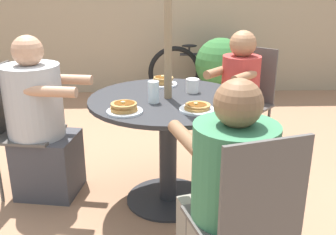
% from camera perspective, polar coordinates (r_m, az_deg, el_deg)
% --- Properties ---
extents(ground_plane, '(12.00, 12.00, 0.00)m').
position_cam_1_polar(ground_plane, '(2.88, 0.00, -11.76)').
color(ground_plane, '#9E7051').
extents(back_fence, '(10.00, 0.06, 1.87)m').
position_cam_1_polar(back_fence, '(5.34, -1.07, 13.54)').
color(back_fence, tan).
rests_on(back_fence, ground).
extents(patio_table, '(1.04, 1.04, 0.76)m').
position_cam_1_polar(patio_table, '(2.63, 0.00, -1.07)').
color(patio_table, '#28282B').
rests_on(patio_table, ground).
extents(umbrella_pole, '(0.05, 0.05, 2.17)m').
position_cam_1_polar(umbrella_pole, '(2.50, 0.00, 10.05)').
color(umbrella_pole, '#846B4C').
rests_on(umbrella_pole, ground).
extents(patio_chair_north, '(0.46, 0.46, 0.94)m').
position_cam_1_polar(patio_chair_north, '(2.98, -21.14, -0.74)').
color(patio_chair_north, '#514C47').
rests_on(patio_chair_north, ground).
extents(diner_north, '(0.60, 0.46, 1.15)m').
position_cam_1_polar(diner_north, '(2.90, -18.01, -1.23)').
color(diner_north, '#3D3D42').
rests_on(diner_north, ground).
extents(patio_chair_east, '(0.50, 0.50, 0.94)m').
position_cam_1_polar(patio_chair_east, '(1.77, 11.55, -14.14)').
color(patio_chair_east, '#514C47').
rests_on(patio_chair_east, ground).
extents(diner_east, '(0.50, 0.60, 1.11)m').
position_cam_1_polar(diner_east, '(1.91, 8.81, -12.28)').
color(diner_east, gray).
rests_on(diner_east, ground).
extents(patio_chair_south, '(0.57, 0.57, 0.94)m').
position_cam_1_polar(patio_chair_south, '(3.50, 11.56, 3.16)').
color(patio_chair_south, '#514C47').
rests_on(patio_chair_south, ground).
extents(diner_south, '(0.52, 0.53, 1.11)m').
position_cam_1_polar(diner_south, '(3.36, 10.09, 2.24)').
color(diner_south, beige).
rests_on(diner_south, ground).
extents(pancake_plate_a, '(0.21, 0.21, 0.07)m').
position_cam_1_polar(pancake_plate_a, '(2.30, -6.37, 1.35)').
color(pancake_plate_a, white).
rests_on(pancake_plate_a, patio_table).
extents(pancake_plate_b, '(0.21, 0.21, 0.05)m').
position_cam_1_polar(pancake_plate_b, '(2.32, 4.24, 1.39)').
color(pancake_plate_b, white).
rests_on(pancake_plate_b, patio_table).
extents(pancake_plate_c, '(0.21, 0.21, 0.07)m').
position_cam_1_polar(pancake_plate_c, '(2.87, -0.77, 5.24)').
color(pancake_plate_c, white).
rests_on(pancake_plate_c, patio_table).
extents(syrup_bottle, '(0.09, 0.07, 0.13)m').
position_cam_1_polar(syrup_bottle, '(2.46, 9.64, 3.08)').
color(syrup_bottle, '#602D0F').
rests_on(syrup_bottle, patio_table).
extents(coffee_cup, '(0.09, 0.09, 0.09)m').
position_cam_1_polar(coffee_cup, '(2.69, 3.58, 4.64)').
color(coffee_cup, white).
rests_on(coffee_cup, patio_table).
extents(drinking_glass_a, '(0.07, 0.07, 0.14)m').
position_cam_1_polar(drinking_glass_a, '(2.46, -2.12, 3.74)').
color(drinking_glass_a, silver).
rests_on(drinking_glass_a, patio_table).
extents(drinking_glass_b, '(0.07, 0.07, 0.11)m').
position_cam_1_polar(drinking_glass_b, '(2.31, 8.18, 2.19)').
color(drinking_glass_b, silver).
rests_on(drinking_glass_b, patio_table).
extents(bicycle, '(1.43, 0.44, 0.70)m').
position_cam_1_polar(bicycle, '(5.16, 5.12, 6.70)').
color(bicycle, black).
rests_on(bicycle, ground).
extents(potted_shrub, '(0.63, 0.63, 0.81)m').
position_cam_1_polar(potted_shrub, '(4.96, 7.61, 7.48)').
color(potted_shrub, brown).
rests_on(potted_shrub, ground).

